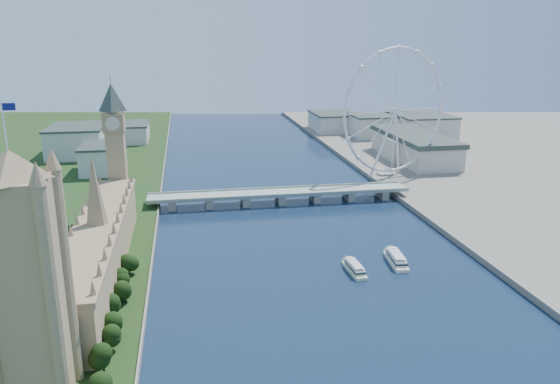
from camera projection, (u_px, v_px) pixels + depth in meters
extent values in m
cube|color=tan|center=(28.00, 295.00, 194.75)|extent=(22.00, 22.00, 86.00)
pyramid|color=#937A59|center=(7.00, 149.00, 180.30)|extent=(28.16, 28.16, 10.00)
cylinder|color=silver|center=(4.00, 125.00, 178.12)|extent=(0.50, 0.50, 16.00)
cube|color=navy|center=(9.00, 107.00, 176.85)|extent=(4.00, 0.16, 2.40)
cube|color=tan|center=(100.00, 250.00, 312.80)|extent=(24.00, 200.00, 28.00)
cone|color=#937A59|center=(94.00, 190.00, 302.98)|extent=(12.00, 12.00, 40.00)
cube|color=tan|center=(117.00, 165.00, 408.05)|extent=(13.00, 13.00, 80.00)
cube|color=#937A59|center=(114.00, 122.00, 399.33)|extent=(15.00, 15.00, 14.00)
pyramid|color=#2D3833|center=(110.00, 83.00, 391.69)|extent=(20.02, 20.02, 20.00)
cube|color=gray|center=(280.00, 193.00, 459.62)|extent=(220.00, 22.00, 2.00)
cube|color=gray|center=(172.00, 204.00, 445.93)|extent=(6.00, 20.00, 7.50)
cube|color=gray|center=(209.00, 202.00, 450.92)|extent=(6.00, 20.00, 7.50)
cube|color=gray|center=(245.00, 200.00, 455.92)|extent=(6.00, 20.00, 7.50)
cube|color=gray|center=(280.00, 198.00, 460.91)|extent=(6.00, 20.00, 7.50)
cube|color=gray|center=(315.00, 197.00, 465.91)|extent=(6.00, 20.00, 7.50)
cube|color=gray|center=(349.00, 195.00, 470.90)|extent=(6.00, 20.00, 7.50)
cube|color=gray|center=(382.00, 193.00, 475.90)|extent=(6.00, 20.00, 7.50)
torus|color=silver|center=(395.00, 111.00, 515.50)|extent=(113.60, 39.12, 118.60)
cylinder|color=silver|center=(395.00, 111.00, 515.50)|extent=(7.25, 6.61, 6.00)
cube|color=gray|center=(385.00, 174.00, 541.92)|extent=(14.00, 10.00, 2.00)
cube|color=beige|center=(103.00, 159.00, 554.12)|extent=(40.00, 60.00, 26.00)
cube|color=beige|center=(78.00, 141.00, 631.92)|extent=(60.00, 80.00, 32.00)
cube|color=beige|center=(129.00, 133.00, 717.42)|extent=(50.00, 70.00, 22.00)
cube|color=beige|center=(373.00, 126.00, 752.61)|extent=(60.00, 60.00, 28.00)
cube|color=beige|center=(420.00, 126.00, 743.37)|extent=(70.00, 90.00, 30.00)
cube|color=beige|center=(334.00, 122.00, 803.35)|extent=(60.00, 80.00, 24.00)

